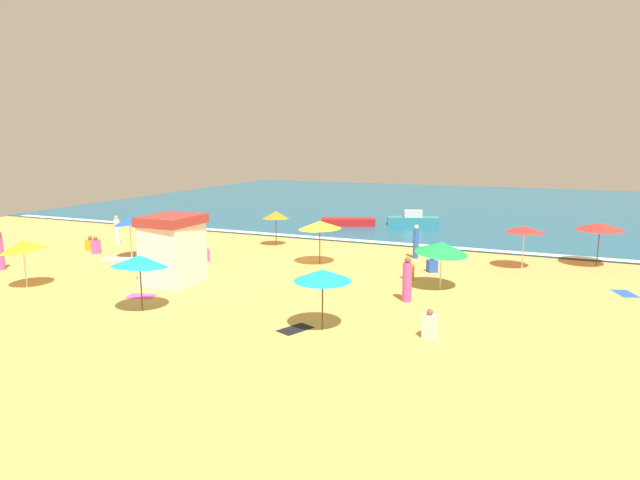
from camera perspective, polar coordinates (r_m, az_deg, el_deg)
name	(u,v)px	position (r m, az deg, el deg)	size (l,w,h in m)	color
ground_plane	(312,263)	(27.34, -0.89, -2.44)	(60.00, 60.00, 0.00)	#E0A856
ocean_water	(428,204)	(53.80, 11.32, 3.79)	(60.00, 44.00, 0.10)	#196084
wave_breaker_foam	(353,240)	(33.06, 3.54, -0.02)	(57.00, 0.70, 0.01)	white
lifeguard_cabana	(173,248)	(24.23, -15.27, -0.87)	(2.11, 2.50, 2.94)	white
beach_umbrella_0	(442,248)	(22.84, 12.71, -0.78)	(3.07, 3.06, 2.09)	silver
beach_umbrella_1	(276,215)	(31.61, -4.69, 2.65)	(2.00, 2.01, 2.08)	#4C3823
beach_umbrella_3	(23,246)	(25.63, -28.87, -0.52)	(2.51, 2.50, 2.12)	silver
beach_umbrella_4	(140,261)	(20.39, -18.51, -2.11)	(2.30, 2.32, 2.16)	#4C3823
beach_umbrella_5	(320,225)	(26.69, -0.02, 1.60)	(2.66, 2.65, 2.23)	#4C3823
beach_umbrella_6	(322,275)	(17.39, 0.26, -3.73)	(1.99, 2.00, 2.05)	#4C3823
beach_umbrella_7	(600,226)	(29.51, 27.45, 1.29)	(2.45, 2.46, 2.22)	#4C3823
beach_umbrella_8	(130,220)	(29.79, -19.45, 1.97)	(2.24, 2.23, 2.29)	silver
beach_umbrella_9	(525,229)	(27.58, 20.77, 1.07)	(2.15, 2.15, 2.10)	silver
beachgoer_0	(432,265)	(25.99, 11.75, -2.62)	(0.61, 0.61, 0.78)	blue
beachgoer_1	(429,325)	(17.43, 11.47, -8.81)	(0.42, 0.42, 0.94)	white
beachgoer_2	(407,281)	(21.00, 9.18, -4.26)	(0.50, 0.50, 1.74)	#D84CA5
beachgoer_3	(117,231)	(34.46, -20.64, 0.94)	(0.44, 0.44, 1.71)	white
beachgoer_4	(96,246)	(32.09, -22.56, -0.59)	(0.63, 0.63, 0.94)	#D84CA5
beachgoer_5	(409,271)	(24.36, 9.34, -3.23)	(0.52, 0.52, 0.91)	orange
beachgoer_6	(0,251)	(29.93, -30.66, -0.99)	(0.40, 0.40, 1.86)	#D84CA5
beachgoer_7	(205,255)	(28.26, -12.07, -1.52)	(0.58, 0.58, 0.84)	#D84CA5
beachgoer_8	(91,244)	(33.09, -23.05, -0.42)	(0.64, 0.64, 0.82)	orange
beachgoer_9	(416,242)	(28.74, 10.09, -0.22)	(0.35, 0.35, 1.78)	blue
beach_towel_0	(160,280)	(25.08, -16.51, -4.05)	(1.15, 1.60, 0.01)	green
beach_towel_1	(295,329)	(17.98, -2.63, -9.37)	(1.05, 1.31, 0.01)	black
beach_towel_2	(141,296)	(22.73, -18.34, -5.64)	(1.23, 1.00, 0.01)	#D84CA5
beach_towel_3	(625,294)	(25.18, 29.51, -4.94)	(1.02, 1.30, 0.01)	blue
beach_towel_4	(117,259)	(30.19, -20.62, -1.87)	(1.75, 1.34, 0.01)	white
small_boat_0	(413,220)	(39.76, 9.79, 2.14)	(3.80, 2.09, 1.05)	teal
small_boat_1	(348,222)	(38.74, 3.00, 1.93)	(4.00, 2.48, 0.54)	red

